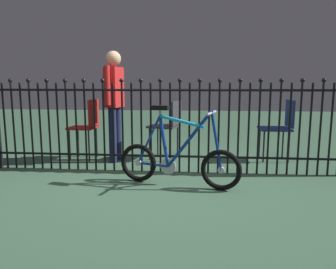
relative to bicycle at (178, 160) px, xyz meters
name	(u,v)px	position (x,y,z in m)	size (l,w,h in m)	color
ground_plane	(156,186)	(-0.24, -0.04, -0.29)	(20.00, 20.00, 0.00)	#395C44
iron_fence	(158,123)	(-0.29, 0.56, 0.33)	(4.48, 0.07, 1.24)	black
bicycle	(178,160)	(0.00, 0.00, 0.00)	(1.37, 0.48, 0.88)	black
chair_red	(88,123)	(-1.40, 1.15, 0.25)	(0.40, 0.40, 0.89)	black
chair_charcoal	(169,123)	(-0.21, 1.27, 0.25)	(0.50, 0.50, 0.87)	black
chair_navy	(281,124)	(1.43, 1.35, 0.25)	(0.45, 0.44, 0.89)	black
person_visitor	(114,97)	(-0.97, 1.05, 0.64)	(0.24, 0.47, 1.57)	#191E3F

